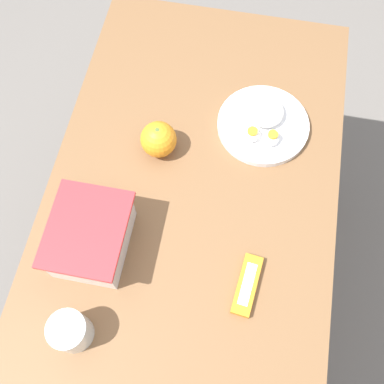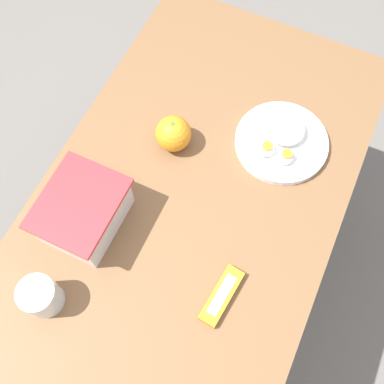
{
  "view_description": "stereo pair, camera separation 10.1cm",
  "coord_description": "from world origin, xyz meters",
  "px_view_note": "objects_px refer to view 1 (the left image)",
  "views": [
    {
      "loc": [
        -0.36,
        -0.08,
        1.68
      ],
      "look_at": [
        0.04,
        -0.0,
        0.75
      ],
      "focal_mm": 42.0,
      "sensor_mm": 36.0,
      "label": 1
    },
    {
      "loc": [
        -0.33,
        -0.18,
        1.68
      ],
      "look_at": [
        0.04,
        -0.0,
        0.75
      ],
      "focal_mm": 42.0,
      "sensor_mm": 36.0,
      "label": 2
    }
  ],
  "objects_px": {
    "candy_bar": "(247,285)",
    "drinking_glass": "(71,331)",
    "rice_plate": "(263,123)",
    "food_container": "(92,237)",
    "orange_fruit": "(158,139)"
  },
  "relations": [
    {
      "from": "candy_bar",
      "to": "drinking_glass",
      "type": "distance_m",
      "value": 0.37
    },
    {
      "from": "rice_plate",
      "to": "drinking_glass",
      "type": "xyz_separation_m",
      "value": [
        -0.57,
        0.32,
        0.03
      ]
    },
    {
      "from": "food_container",
      "to": "drinking_glass",
      "type": "bearing_deg",
      "value": -176.85
    },
    {
      "from": "rice_plate",
      "to": "candy_bar",
      "type": "height_order",
      "value": "rice_plate"
    },
    {
      "from": "food_container",
      "to": "orange_fruit",
      "type": "bearing_deg",
      "value": -18.25
    },
    {
      "from": "rice_plate",
      "to": "drinking_glass",
      "type": "bearing_deg",
      "value": 150.87
    },
    {
      "from": "orange_fruit",
      "to": "candy_bar",
      "type": "bearing_deg",
      "value": -139.07
    },
    {
      "from": "candy_bar",
      "to": "drinking_glass",
      "type": "relative_size",
      "value": 1.63
    },
    {
      "from": "rice_plate",
      "to": "drinking_glass",
      "type": "distance_m",
      "value": 0.65
    },
    {
      "from": "food_container",
      "to": "candy_bar",
      "type": "bearing_deg",
      "value": -94.96
    },
    {
      "from": "candy_bar",
      "to": "rice_plate",
      "type": "bearing_deg",
      "value": 2.25
    },
    {
      "from": "rice_plate",
      "to": "candy_bar",
      "type": "distance_m",
      "value": 0.4
    },
    {
      "from": "rice_plate",
      "to": "drinking_glass",
      "type": "height_order",
      "value": "drinking_glass"
    },
    {
      "from": "food_container",
      "to": "rice_plate",
      "type": "xyz_separation_m",
      "value": [
        0.37,
        -0.33,
        -0.03
      ]
    },
    {
      "from": "orange_fruit",
      "to": "candy_bar",
      "type": "height_order",
      "value": "orange_fruit"
    }
  ]
}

